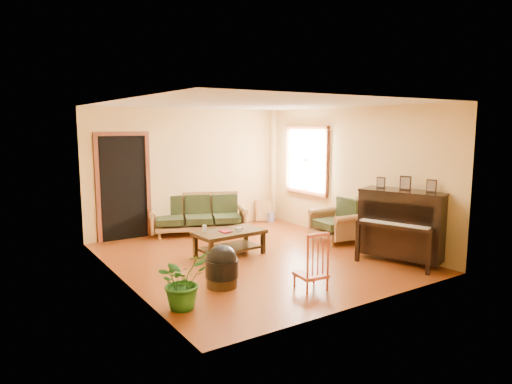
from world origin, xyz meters
TOP-DOWN VIEW (x-y plane):
  - floor at (0.00, 0.00)m, footprint 5.00×5.00m
  - doorway at (-1.45, 2.48)m, footprint 1.08×0.16m
  - window at (2.21, 1.30)m, footprint 0.12×1.36m
  - sofa at (-0.03, 2.09)m, footprint 2.11×1.49m
  - coffee_table at (-0.28, 0.35)m, footprint 1.23×0.72m
  - armchair at (1.93, 0.05)m, footprint 0.94×0.98m
  - piano at (1.94, -1.53)m, footprint 1.20×1.54m
  - footstool at (-1.15, -0.94)m, footprint 0.60×0.60m
  - red_chair at (-0.17, -1.70)m, footprint 0.43×0.46m
  - leaning_frame at (1.80, 2.34)m, footprint 0.40×0.24m
  - ceramic_crock at (1.92, 2.23)m, footprint 0.24×0.24m
  - potted_plant at (-1.93, -1.35)m, footprint 0.79×0.74m
  - book at (-0.47, 0.32)m, footprint 0.18×0.23m
  - candle at (-0.68, 0.53)m, footprint 0.09×0.09m
  - glass_jar at (-0.13, 0.27)m, footprint 0.09×0.09m
  - remote at (-0.07, 0.36)m, footprint 0.16×0.08m

SIDE VIEW (x-z plane):
  - floor at x=0.00m, z-range 0.00..0.00m
  - ceramic_crock at x=1.92m, z-range 0.00..0.24m
  - coffee_table at x=-0.28m, z-range 0.00..0.44m
  - footstool at x=-1.15m, z-range 0.00..0.45m
  - leaning_frame at x=1.80m, z-range 0.00..0.53m
  - potted_plant at x=-1.93m, z-range 0.00..0.71m
  - red_chair at x=-0.17m, z-range 0.00..0.82m
  - sofa at x=-0.03m, z-range 0.00..0.83m
  - remote at x=-0.07m, z-range 0.44..0.45m
  - armchair at x=1.93m, z-range 0.00..0.89m
  - book at x=-0.47m, z-range 0.44..0.46m
  - glass_jar at x=-0.13m, z-range 0.44..0.49m
  - candle at x=-0.68m, z-range 0.44..0.55m
  - piano at x=1.94m, z-range 0.00..1.20m
  - doorway at x=-1.45m, z-range 0.00..2.05m
  - window at x=2.21m, z-range 0.77..2.23m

